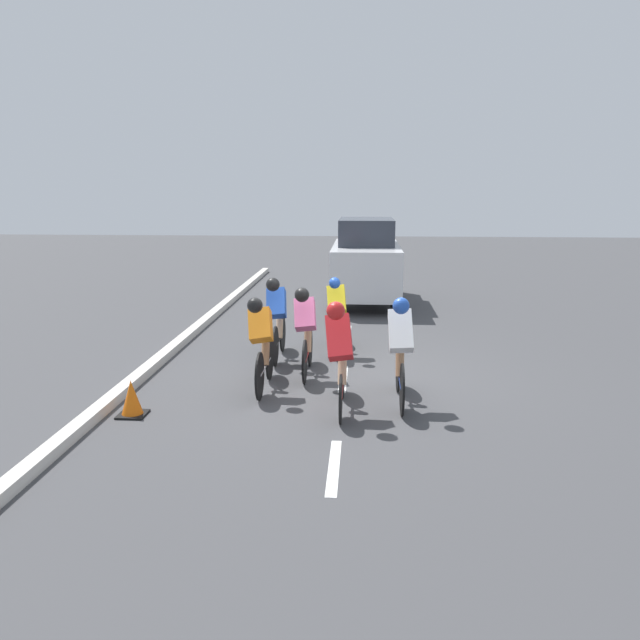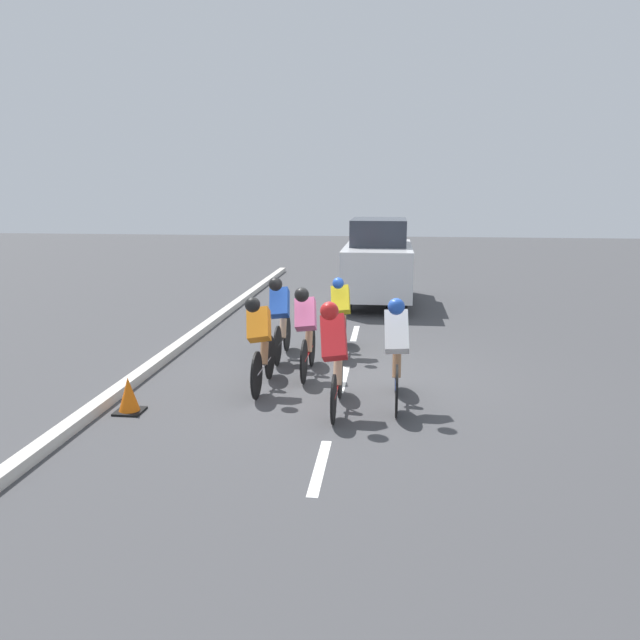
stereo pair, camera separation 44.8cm
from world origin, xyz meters
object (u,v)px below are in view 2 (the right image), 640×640
Objects in this scene: cyclist_orange at (260,340)px; cyclist_yellow at (341,314)px; traffic_cone at (129,396)px; cyclist_pink at (306,329)px; cyclist_red at (334,352)px; cyclist_blue at (280,315)px; cyclist_white at (397,349)px; support_car at (378,262)px.

cyclist_yellow is at bearing -114.50° from cyclist_orange.
cyclist_orange is 2.02m from traffic_cone.
cyclist_pink is 2.96m from traffic_cone.
cyclist_yellow is 1.02× the size of cyclist_red.
cyclist_red is (-1.19, 2.54, 0.05)m from cyclist_blue.
cyclist_orange is at bearing -34.73° from cyclist_red.
cyclist_white is 3.49× the size of traffic_cone.
cyclist_red is 0.89m from cyclist_white.
traffic_cone is at bearing 70.06° from support_car.
cyclist_blue is at bearing -47.51° from cyclist_white.
cyclist_white reaches higher than cyclist_blue.
traffic_cone is (1.57, 1.16, -0.52)m from cyclist_orange.
cyclist_blue is at bearing 26.42° from cyclist_yellow.
support_car reaches higher than traffic_cone.
cyclist_white is at bearing -156.98° from cyclist_red.
cyclist_red is 0.42× the size of support_car.
cyclist_white is at bearing 93.21° from support_car.
cyclist_red is 3.40× the size of traffic_cone.
support_car is at bearing -86.79° from cyclist_white.
cyclist_white is (-2.01, 2.19, 0.02)m from cyclist_blue.
cyclist_red is (-0.60, 1.62, 0.06)m from cyclist_pink.
support_car is at bearing -98.40° from cyclist_pink.
cyclist_blue is at bearing -89.74° from cyclist_orange.
cyclist_blue is 0.99× the size of cyclist_orange.
traffic_cone is at bearing 42.56° from cyclist_pink.
cyclist_yellow is (-1.03, -0.51, -0.04)m from cyclist_blue.
cyclist_white is (-1.42, 1.27, 0.04)m from cyclist_pink.
cyclist_yellow reaches higher than traffic_cone.
cyclist_yellow is at bearing -70.03° from cyclist_white.
cyclist_pink is 1.73m from cyclist_red.
cyclist_pink is 0.42× the size of support_car.
cyclist_orange is 1.00× the size of cyclist_red.
cyclist_yellow is at bearing 84.10° from support_car.
support_car is (-0.98, -6.64, 0.32)m from cyclist_pink.
cyclist_orange is (0.58, 0.80, -0.01)m from cyclist_pink.
cyclist_white reaches higher than cyclist_yellow.
cyclist_orange is at bearing 90.26° from cyclist_blue.
cyclist_white is (-2.00, 0.47, 0.05)m from cyclist_orange.
cyclist_pink is 0.99m from cyclist_orange.
cyclist_red reaches higher than cyclist_pink.
traffic_cone is (2.58, 3.40, -0.51)m from cyclist_yellow.
support_car is at bearing -92.62° from cyclist_red.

